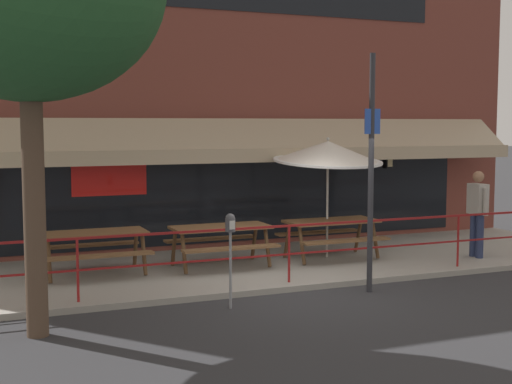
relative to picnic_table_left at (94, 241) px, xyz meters
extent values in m
plane|color=#2D2D30|center=(2.90, -2.11, -0.71)|extent=(120.00, 120.00, 0.00)
cube|color=#9E998E|center=(2.90, -0.11, -0.66)|extent=(15.00, 4.00, 0.10)
cube|color=brown|center=(2.90, 2.14, 3.33)|extent=(15.00, 0.50, 8.06)
cube|color=black|center=(2.90, 1.88, 0.64)|extent=(12.00, 0.02, 2.30)
cube|color=red|center=(0.65, 1.86, 0.94)|extent=(1.50, 0.02, 0.70)
cube|color=tan|center=(2.90, 1.34, 1.79)|extent=(13.80, 0.92, 0.70)
cube|color=tan|center=(2.90, 0.83, 1.39)|extent=(13.80, 0.08, 0.28)
cube|color=black|center=(7.02, 1.75, 1.32)|extent=(0.04, 0.28, 0.04)
cube|color=black|center=(7.02, 1.61, 1.14)|extent=(0.18, 0.18, 0.28)
cube|color=beige|center=(7.02, 1.61, 1.14)|extent=(0.13, 0.19, 0.20)
cylinder|color=maroon|center=(-0.55, -1.81, -0.13)|extent=(0.04, 0.04, 0.95)
cylinder|color=maroon|center=(2.90, -1.81, -0.13)|extent=(0.04, 0.04, 0.95)
cylinder|color=maroon|center=(6.35, -1.81, -0.13)|extent=(0.04, 0.04, 0.95)
cube|color=maroon|center=(2.90, -1.81, 0.34)|extent=(13.80, 0.04, 0.04)
cube|color=maroon|center=(2.90, -1.81, -0.13)|extent=(13.80, 0.03, 0.03)
cube|color=brown|center=(0.00, 0.00, 0.13)|extent=(1.80, 0.80, 0.05)
cube|color=brown|center=(0.00, -0.58, -0.17)|extent=(1.80, 0.26, 0.04)
cube|color=brown|center=(0.00, 0.58, -0.17)|extent=(1.80, 0.26, 0.04)
cylinder|color=brown|center=(0.80, -0.32, -0.24)|extent=(0.07, 0.30, 0.73)
cylinder|color=brown|center=(0.80, 0.32, -0.24)|extent=(0.07, 0.30, 0.73)
cylinder|color=brown|center=(-0.80, -0.32, -0.24)|extent=(0.07, 0.30, 0.73)
cylinder|color=brown|center=(-0.80, 0.32, -0.24)|extent=(0.07, 0.30, 0.73)
cube|color=brown|center=(2.28, -0.17, 0.13)|extent=(1.80, 0.80, 0.05)
cube|color=brown|center=(2.28, -0.75, -0.17)|extent=(1.80, 0.26, 0.04)
cube|color=brown|center=(2.28, 0.41, -0.17)|extent=(1.80, 0.26, 0.04)
cylinder|color=brown|center=(3.08, -0.49, -0.24)|extent=(0.07, 0.30, 0.73)
cylinder|color=brown|center=(3.08, 0.15, -0.24)|extent=(0.07, 0.30, 0.73)
cylinder|color=brown|center=(1.48, -0.49, -0.24)|extent=(0.07, 0.30, 0.73)
cylinder|color=brown|center=(1.48, 0.15, -0.24)|extent=(0.07, 0.30, 0.73)
cube|color=brown|center=(4.55, -0.23, 0.13)|extent=(1.80, 0.80, 0.05)
cube|color=brown|center=(4.55, -0.81, -0.17)|extent=(1.80, 0.26, 0.04)
cube|color=brown|center=(4.55, 0.35, -0.17)|extent=(1.80, 0.26, 0.04)
cylinder|color=brown|center=(5.35, -0.55, -0.24)|extent=(0.07, 0.30, 0.73)
cylinder|color=brown|center=(5.35, 0.09, -0.24)|extent=(0.07, 0.30, 0.73)
cylinder|color=brown|center=(3.75, -0.55, -0.24)|extent=(0.07, 0.30, 0.73)
cylinder|color=brown|center=(3.75, 0.09, -0.24)|extent=(0.07, 0.30, 0.73)
cylinder|color=#B7B2A8|center=(4.55, -0.05, 0.54)|extent=(0.04, 0.04, 2.30)
cone|color=silver|center=(4.55, -0.05, 1.49)|extent=(2.10, 2.12, 0.56)
cylinder|color=white|center=(4.55, -0.05, 1.30)|extent=(2.14, 2.14, 0.20)
sphere|color=#B7B2A8|center=(4.55, -0.05, 1.73)|extent=(0.07, 0.07, 0.07)
cylinder|color=navy|center=(7.28, -1.29, -0.18)|extent=(0.15, 0.15, 0.86)
cylinder|color=navy|center=(7.30, -1.09, -0.18)|extent=(0.15, 0.15, 0.86)
cube|color=#B2ADA3|center=(7.29, -1.19, 0.55)|extent=(0.27, 0.42, 0.60)
cylinder|color=#B2ADA3|center=(7.27, -1.45, 0.52)|extent=(0.10, 0.10, 0.54)
cylinder|color=#B2ADA3|center=(7.31, -0.93, 0.52)|extent=(0.10, 0.10, 0.54)
sphere|color=#9E7051|center=(7.29, -1.19, 0.99)|extent=(0.22, 0.22, 0.22)
cylinder|color=gray|center=(1.53, -2.67, -0.13)|extent=(0.04, 0.04, 1.15)
cylinder|color=#4C4C51|center=(1.53, -2.67, 0.54)|extent=(0.15, 0.15, 0.20)
sphere|color=#4C4C51|center=(1.53, -2.67, 0.64)|extent=(0.14, 0.14, 0.14)
cube|color=silver|center=(1.53, -2.75, 0.55)|extent=(0.08, 0.01, 0.13)
cylinder|color=#2D2D33|center=(3.99, -2.56, 1.22)|extent=(0.09, 0.09, 3.85)
cube|color=blue|center=(3.99, -2.58, 2.07)|extent=(0.28, 0.02, 0.40)
cylinder|color=brown|center=(-1.25, -3.01, 0.97)|extent=(0.28, 0.28, 3.34)
camera|label=1|loc=(-2.09, -12.39, 2.02)|focal=50.00mm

